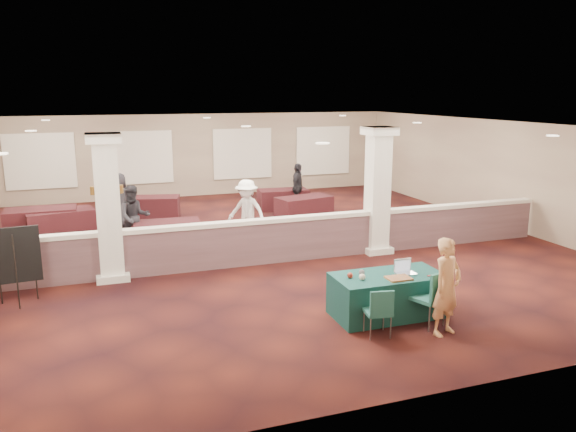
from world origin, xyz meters
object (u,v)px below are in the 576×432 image
object	(u,v)px
conf_chair_main	(432,294)
far_table_back_right	(283,199)
near_table	(388,295)
far_table_front_right	(304,208)
far_table_front_left	(60,223)
far_table_back_center	(152,207)
woman	(447,287)
attendee_c	(298,187)
conf_chair_side	(379,309)
far_table_front_center	(167,234)
attendee_b	(247,211)
easel_board	(15,256)
attendee_a	(134,217)
attendee_d	(120,200)
far_table_back_left	(41,222)

from	to	relation	value
conf_chair_main	far_table_back_right	size ratio (longest dim) A/B	0.60
near_table	far_table_front_right	bearing A→B (deg)	80.40
conf_chair_main	far_table_front_left	world-z (taller)	conf_chair_main
far_table_back_center	woman	bearing A→B (deg)	-71.03
conf_chair_main	attendee_c	xyz separation A→B (m)	(1.21, 10.01, 0.21)
conf_chair_side	far_table_front_center	distance (m)	7.36
far_table_back_right	attendee_b	distance (m)	4.54
near_table	easel_board	xyz separation A→B (m)	(-6.48, 2.83, 0.59)
far_table_front_right	attendee_b	size ratio (longest dim) A/B	1.03
far_table_back_center	attendee_c	world-z (taller)	attendee_c
far_table_front_left	attendee_c	xyz separation A→B (m)	(7.61, 0.97, 0.45)
attendee_a	attendee_d	size ratio (longest dim) A/B	1.02
conf_chair_main	attendee_a	distance (m)	8.26
attendee_b	easel_board	bearing A→B (deg)	-107.24
conf_chair_side	attendee_c	bearing A→B (deg)	86.28
easel_board	far_table_back_right	xyz separation A→B (m)	(7.77, 6.91, -0.64)
far_table_front_left	far_table_front_center	xyz separation A→B (m)	(2.73, -2.23, -0.02)
easel_board	attendee_d	xyz separation A→B (m)	(2.23, 6.00, -0.16)
far_table_back_center	attendee_c	distance (m)	4.93
far_table_back_center	conf_chair_main	bearing A→B (deg)	-70.71
near_table	far_table_front_center	distance (m)	6.88
easel_board	attendee_c	bearing A→B (deg)	33.65
far_table_front_center	easel_board	bearing A→B (deg)	-135.09
woman	far_table_back_right	size ratio (longest dim) A/B	0.98
near_table	attendee_d	xyz separation A→B (m)	(-4.25, 8.82, 0.44)
far_table_front_center	conf_chair_main	bearing A→B (deg)	-61.61
far_table_back_left	far_table_back_center	bearing A→B (deg)	21.34
conf_chair_main	far_table_back_center	world-z (taller)	conf_chair_main
near_table	attendee_a	xyz separation A→B (m)	(-4.02, 6.21, 0.45)
attendee_b	attendee_d	bearing A→B (deg)	-179.37
far_table_front_left	far_table_back_left	xyz separation A→B (m)	(-0.51, 0.20, 0.02)
far_table_front_right	easel_board	bearing A→B (deg)	-146.59
far_table_front_left	far_table_back_left	world-z (taller)	far_table_back_left
conf_chair_side	easel_board	size ratio (longest dim) A/B	0.55
easel_board	attendee_d	size ratio (longest dim) A/B	0.94
far_table_front_left	attendee_c	size ratio (longest dim) A/B	1.11
far_table_back_right	far_table_front_right	bearing A→B (deg)	-85.21
conf_chair_main	attendee_b	bearing A→B (deg)	82.81
woman	conf_chair_side	bearing A→B (deg)	148.10
far_table_front_left	far_table_front_center	distance (m)	3.53
far_table_front_center	far_table_back_center	distance (m)	3.70
easel_board	attendee_b	distance (m)	6.23
conf_chair_side	woman	distance (m)	1.20
near_table	attendee_c	xyz separation A→B (m)	(1.68, 9.30, 0.43)
far_table_front_left	attendee_a	xyz separation A→B (m)	(1.92, -2.11, 0.47)
easel_board	attendee_a	size ratio (longest dim) A/B	0.92
far_table_front_center	attendee_c	distance (m)	5.86
easel_board	far_table_back_right	size ratio (longest dim) A/B	0.91
woman	attendee_a	size ratio (longest dim) A/B	1.00
conf_chair_side	attendee_a	distance (m)	7.80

